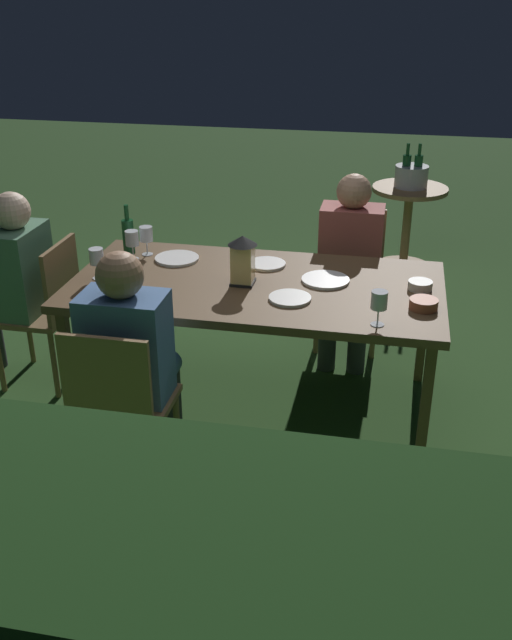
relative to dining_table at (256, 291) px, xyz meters
The scene contains 22 objects.
ground_plane 0.69m from the dining_table, ahead, with size 16.00×16.00×0.00m, color #2D5123.
dining_table is the anchor object (origin of this frame).
chair_head_far 1.25m from the dining_table, ahead, with size 0.40×0.42×0.87m.
person_in_green 1.43m from the dining_table, ahead, with size 0.48×0.38×1.15m.
chair_side_left_a 1.02m from the dining_table, 116.26° to the right, with size 0.42×0.40×0.87m.
person_in_rust 0.83m from the dining_table, 122.27° to the right, with size 0.38×0.47×1.15m.
chair_side_right_b 1.02m from the dining_table, 63.74° to the left, with size 0.42×0.40×0.87m.
person_in_blue 0.83m from the dining_table, 57.73° to the left, with size 0.38×0.47×1.15m.
lantern_centerpiece 0.21m from the dining_table, 22.93° to the left, with size 0.15×0.15×0.27m.
green_bottle_on_table 0.88m from the dining_table, 19.90° to the right, with size 0.07×0.07×0.29m.
wine_glass_a 0.78m from the dining_table, 22.41° to the right, with size 0.08×0.08×0.17m.
wine_glass_b 0.86m from the dining_table, ahead, with size 0.08×0.08×0.17m.
wine_glass_c 0.80m from the dining_table, 15.01° to the right, with size 0.08×0.08×0.17m.
wine_glass_d 0.78m from the dining_table, 149.15° to the left, with size 0.08×0.08×0.17m.
plate_a 0.37m from the dining_table, 165.96° to the right, with size 0.26×0.26×0.01m, color white.
plate_b 0.29m from the dining_table, 138.81° to the left, with size 0.21×0.21×0.01m, color silver.
plate_c 0.27m from the dining_table, 92.10° to the right, with size 0.21×0.21×0.01m, color white.
plate_d 0.57m from the dining_table, 25.55° to the right, with size 0.25×0.25×0.01m, color white.
bowl_olives 0.88m from the dining_table, 169.27° to the left, with size 0.14×0.14×0.05m.
bowl_bread 0.86m from the dining_table, behind, with size 0.13×0.13×0.05m.
side_table 2.43m from the dining_table, 109.12° to the right, with size 0.60×0.60×0.69m.
ice_bucket 2.42m from the dining_table, 109.13° to the right, with size 0.26×0.26×0.34m.
Camera 1 is at (-0.69, 3.43, 2.20)m, focal length 40.23 mm.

